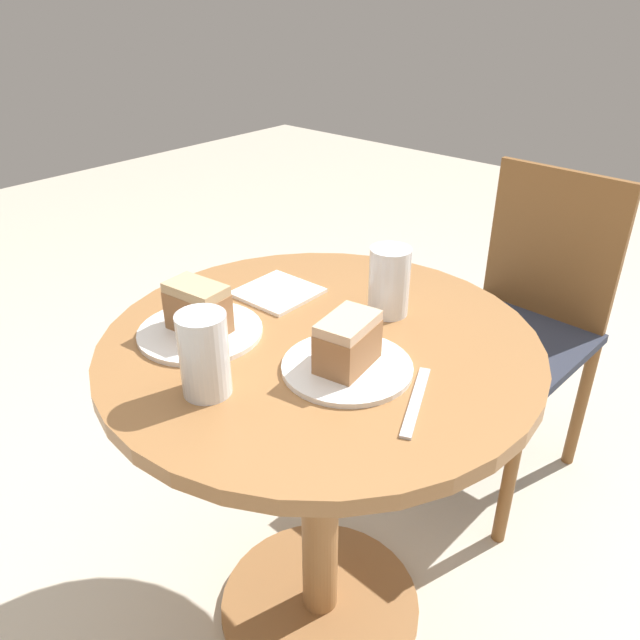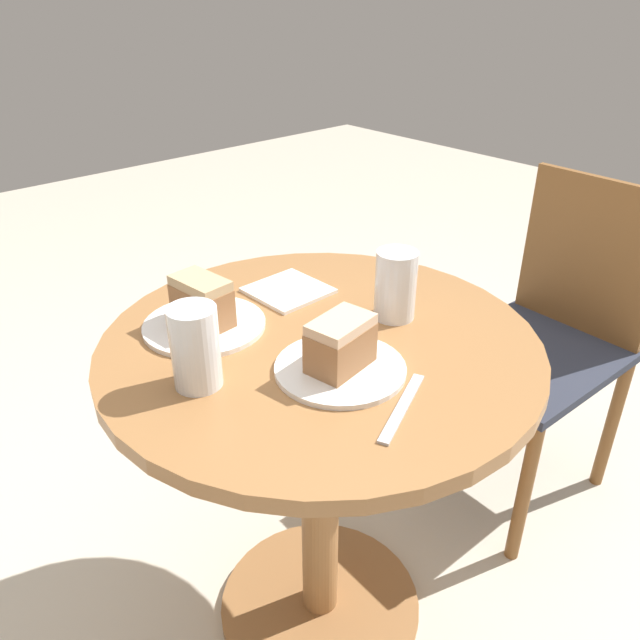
{
  "view_description": "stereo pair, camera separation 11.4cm",
  "coord_description": "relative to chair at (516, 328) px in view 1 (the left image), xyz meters",
  "views": [
    {
      "loc": [
        0.66,
        -0.75,
        1.36
      ],
      "look_at": [
        0.0,
        0.0,
        0.81
      ],
      "focal_mm": 35.0,
      "sensor_mm": 36.0,
      "label": 1
    },
    {
      "loc": [
        0.74,
        -0.67,
        1.36
      ],
      "look_at": [
        0.0,
        0.0,
        0.81
      ],
      "focal_mm": 35.0,
      "sensor_mm": 36.0,
      "label": 2
    }
  ],
  "objects": [
    {
      "name": "cake_slice_far",
      "position": [
        -0.24,
        -0.92,
        0.35
      ],
      "size": [
        0.12,
        0.08,
        0.09
      ],
      "rotation": [
        0.0,
        0.0,
        4.82
      ],
      "color": "#9E6B42",
      "rests_on": "plate_far"
    },
    {
      "name": "ground_plane",
      "position": [
        -0.06,
        -0.78,
        -0.48
      ],
      "size": [
        8.0,
        8.0,
        0.0
      ],
      "primitive_type": "plane",
      "color": "beige"
    },
    {
      "name": "plate_far",
      "position": [
        -0.24,
        -0.92,
        0.3
      ],
      "size": [
        0.23,
        0.23,
        0.01
      ],
      "color": "white",
      "rests_on": "table"
    },
    {
      "name": "fork",
      "position": [
        0.19,
        -0.83,
        0.29
      ],
      "size": [
        0.09,
        0.18,
        0.0
      ],
      "rotation": [
        0.0,
        0.0,
        1.99
      ],
      "color": "silver",
      "rests_on": "table"
    },
    {
      "name": "glass_water",
      "position": [
        -0.02,
        -0.62,
        0.35
      ],
      "size": [
        0.08,
        0.08,
        0.14
      ],
      "color": "silver",
      "rests_on": "table"
    },
    {
      "name": "chair",
      "position": [
        0.0,
        0.0,
        0.0
      ],
      "size": [
        0.43,
        0.49,
        0.9
      ],
      "rotation": [
        0.0,
        0.0,
        -0.04
      ],
      "color": "brown",
      "rests_on": "ground_plane"
    },
    {
      "name": "cake_slice_near",
      "position": [
        0.05,
        -0.83,
        0.35
      ],
      "size": [
        0.09,
        0.12,
        0.09
      ],
      "rotation": [
        0.0,
        0.0,
        0.16
      ],
      "color": "#9E6B42",
      "rests_on": "plate_near"
    },
    {
      "name": "plate_near",
      "position": [
        0.05,
        -0.83,
        0.3
      ],
      "size": [
        0.23,
        0.23,
        0.01
      ],
      "color": "white",
      "rests_on": "table"
    },
    {
      "name": "napkin_stack",
      "position": [
        -0.25,
        -0.7,
        0.29
      ],
      "size": [
        0.15,
        0.15,
        0.01
      ],
      "rotation": [
        0.0,
        0.0,
        0.02
      ],
      "color": "silver",
      "rests_on": "table"
    },
    {
      "name": "glass_lemonade",
      "position": [
        -0.08,
        -1.03,
        0.35
      ],
      "size": [
        0.08,
        0.08,
        0.14
      ],
      "color": "silver",
      "rests_on": "table"
    },
    {
      "name": "table",
      "position": [
        -0.06,
        -0.78,
        0.08
      ],
      "size": [
        0.82,
        0.82,
        0.77
      ],
      "color": "#9E6B3D",
      "rests_on": "ground_plane"
    }
  ]
}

